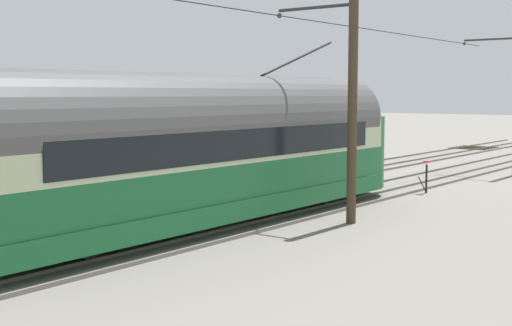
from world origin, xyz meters
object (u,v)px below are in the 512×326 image
Objects in this scene: boxcar_adjacent at (22,151)px; switch_stand at (426,175)px; vintage_streetcar at (211,149)px; catenary_pole_mid_near at (350,103)px.

switch_stand is (-6.20, -13.40, -1.46)m from boxcar_adjacent.
vintage_streetcar reaches higher than switch_stand.
boxcar_adjacent is at bearing 33.93° from vintage_streetcar.
switch_stand is at bearing -83.78° from catenary_pole_mid_near.
catenary_pole_mid_near is 5.44× the size of switch_stand.
boxcar_adjacent is at bearing 65.19° from switch_stand.
vintage_streetcar reaches higher than boxcar_adjacent.
catenary_pole_mid_near is at bearing -138.31° from boxcar_adjacent.
boxcar_adjacent is 9.45m from catenary_pole_mid_near.
switch_stand is (-1.74, -10.41, -1.56)m from vintage_streetcar.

